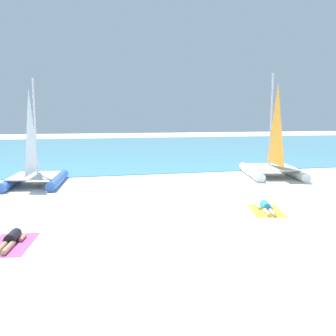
{
  "coord_description": "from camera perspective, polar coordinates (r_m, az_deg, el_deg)",
  "views": [
    {
      "loc": [
        -3.76,
        -10.59,
        3.41
      ],
      "look_at": [
        0.0,
        4.65,
        1.2
      ],
      "focal_mm": 37.96,
      "sensor_mm": 36.0,
      "label": 1
    }
  ],
  "objects": [
    {
      "name": "sunbather_left",
      "position": [
        10.78,
        -23.86,
        -10.4
      ],
      "size": [
        0.63,
        1.57,
        0.3
      ],
      "rotation": [
        0.0,
        0.0,
        -0.14
      ],
      "color": "black",
      "rests_on": "towel_left"
    },
    {
      "name": "ground_plane",
      "position": [
        21.21,
        -3.47,
        -1.25
      ],
      "size": [
        120.0,
        120.0,
        0.0
      ],
      "primitive_type": "plane",
      "color": "white"
    },
    {
      "name": "towel_left",
      "position": [
        10.76,
        -23.93,
        -11.15
      ],
      "size": [
        1.36,
        2.04,
        0.01
      ],
      "primitive_type": "cube",
      "rotation": [
        0.0,
        0.0,
        -0.14
      ],
      "color": "#D84C99",
      "rests_on": "ground"
    },
    {
      "name": "sailboat_blue",
      "position": [
        19.28,
        -20.6,
        -0.25
      ],
      "size": [
        3.08,
        4.42,
        5.43
      ],
      "rotation": [
        0.0,
        0.0,
        -0.11
      ],
      "color": "blue",
      "rests_on": "ground"
    },
    {
      "name": "towel_middle",
      "position": [
        13.7,
        15.54,
        -6.68
      ],
      "size": [
        1.6,
        2.13,
        0.01
      ],
      "primitive_type": "cube",
      "rotation": [
        0.0,
        0.0,
        -0.29
      ],
      "color": "yellow",
      "rests_on": "ground"
    },
    {
      "name": "ocean_water",
      "position": [
        41.23,
        -8.59,
        3.23
      ],
      "size": [
        120.0,
        40.0,
        0.05
      ],
      "primitive_type": "cube",
      "color": "#4C9EB7",
      "rests_on": "ground"
    },
    {
      "name": "sailboat_white",
      "position": [
        21.7,
        16.4,
        1.03
      ],
      "size": [
        3.95,
        5.17,
        6.0
      ],
      "rotation": [
        0.0,
        0.0,
        -0.24
      ],
      "color": "white",
      "rests_on": "ground"
    },
    {
      "name": "sunbather_middle",
      "position": [
        13.73,
        15.5,
        -6.1
      ],
      "size": [
        0.82,
        1.54,
        0.3
      ],
      "rotation": [
        0.0,
        0.0,
        -0.29
      ],
      "color": "#268CCC",
      "rests_on": "towel_middle"
    }
  ]
}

